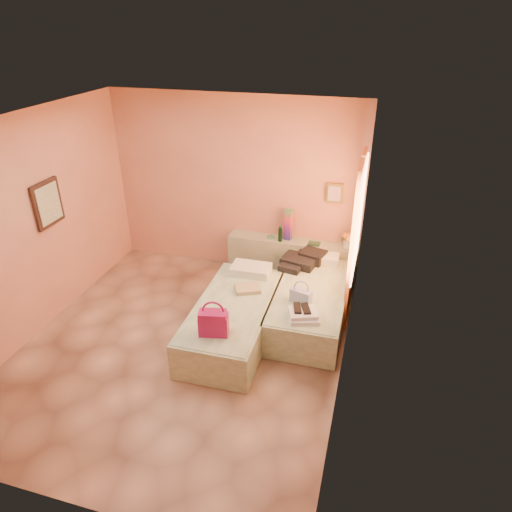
{
  "coord_description": "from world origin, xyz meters",
  "views": [
    {
      "loc": [
        2.16,
        -4.21,
        3.81
      ],
      "look_at": [
        0.73,
        0.85,
        0.99
      ],
      "focal_mm": 32.0,
      "sensor_mm": 36.0,
      "label": 1
    }
  ],
  "objects_px": {
    "headboard_ledge": "(292,259)",
    "water_bottle": "(280,234)",
    "bed_left": "(234,319)",
    "flower_vase": "(348,239)",
    "magenta_handbag": "(214,322)",
    "bed_right": "(310,303)",
    "green_book": "(314,244)",
    "blue_handbag": "(301,296)",
    "towel_stack": "(304,315)"
  },
  "relations": [
    {
      "from": "flower_vase",
      "to": "magenta_handbag",
      "type": "bearing_deg",
      "value": -118.73
    },
    {
      "from": "flower_vase",
      "to": "towel_stack",
      "type": "distance_m",
      "value": 1.83
    },
    {
      "from": "blue_handbag",
      "to": "towel_stack",
      "type": "distance_m",
      "value": 0.37
    },
    {
      "from": "bed_right",
      "to": "headboard_ledge",
      "type": "bearing_deg",
      "value": 113.85
    },
    {
      "from": "bed_left",
      "to": "bed_right",
      "type": "distance_m",
      "value": 1.11
    },
    {
      "from": "bed_left",
      "to": "flower_vase",
      "type": "height_order",
      "value": "flower_vase"
    },
    {
      "from": "green_book",
      "to": "magenta_handbag",
      "type": "xyz_separation_m",
      "value": [
        -0.79,
        -2.3,
        -0.01
      ]
    },
    {
      "from": "bed_right",
      "to": "blue_handbag",
      "type": "xyz_separation_m",
      "value": [
        -0.08,
        -0.38,
        0.34
      ]
    },
    {
      "from": "headboard_ledge",
      "to": "water_bottle",
      "type": "bearing_deg",
      "value": -158.9
    },
    {
      "from": "bed_left",
      "to": "headboard_ledge",
      "type": "bearing_deg",
      "value": 75.39
    },
    {
      "from": "headboard_ledge",
      "to": "magenta_handbag",
      "type": "bearing_deg",
      "value": -100.71
    },
    {
      "from": "headboard_ledge",
      "to": "water_bottle",
      "type": "distance_m",
      "value": 0.48
    },
    {
      "from": "headboard_ledge",
      "to": "green_book",
      "type": "relative_size",
      "value": 11.47
    },
    {
      "from": "flower_vase",
      "to": "towel_stack",
      "type": "relative_size",
      "value": 0.82
    },
    {
      "from": "green_book",
      "to": "flower_vase",
      "type": "xyz_separation_m",
      "value": [
        0.5,
        0.05,
        0.13
      ]
    },
    {
      "from": "blue_handbag",
      "to": "towel_stack",
      "type": "bearing_deg",
      "value": -55.31
    },
    {
      "from": "headboard_ledge",
      "to": "bed_right",
      "type": "xyz_separation_m",
      "value": [
        0.48,
        -1.05,
        -0.08
      ]
    },
    {
      "from": "bed_left",
      "to": "water_bottle",
      "type": "relative_size",
      "value": 8.54
    },
    {
      "from": "green_book",
      "to": "headboard_ledge",
      "type": "bearing_deg",
      "value": 174.03
    },
    {
      "from": "flower_vase",
      "to": "towel_stack",
      "type": "xyz_separation_m",
      "value": [
        -0.33,
        -1.78,
        -0.24
      ]
    },
    {
      "from": "blue_handbag",
      "to": "bed_left",
      "type": "bearing_deg",
      "value": -144.49
    },
    {
      "from": "headboard_ledge",
      "to": "magenta_handbag",
      "type": "height_order",
      "value": "magenta_handbag"
    },
    {
      "from": "towel_stack",
      "to": "blue_handbag",
      "type": "bearing_deg",
      "value": 107.31
    },
    {
      "from": "green_book",
      "to": "magenta_handbag",
      "type": "height_order",
      "value": "magenta_handbag"
    },
    {
      "from": "bed_left",
      "to": "bed_right",
      "type": "relative_size",
      "value": 1.0
    },
    {
      "from": "bed_right",
      "to": "towel_stack",
      "type": "height_order",
      "value": "towel_stack"
    },
    {
      "from": "bed_right",
      "to": "flower_vase",
      "type": "xyz_separation_m",
      "value": [
        0.36,
        1.05,
        0.54
      ]
    },
    {
      "from": "towel_stack",
      "to": "magenta_handbag",
      "type": "bearing_deg",
      "value": -149.48
    },
    {
      "from": "bed_right",
      "to": "towel_stack",
      "type": "xyz_separation_m",
      "value": [
        0.03,
        -0.73,
        0.3
      ]
    },
    {
      "from": "bed_right",
      "to": "towel_stack",
      "type": "bearing_deg",
      "value": -88.11
    },
    {
      "from": "green_book",
      "to": "blue_handbag",
      "type": "height_order",
      "value": "green_book"
    },
    {
      "from": "bed_left",
      "to": "flower_vase",
      "type": "bearing_deg",
      "value": 52.67
    },
    {
      "from": "headboard_ledge",
      "to": "towel_stack",
      "type": "height_order",
      "value": "headboard_ledge"
    },
    {
      "from": "bed_right",
      "to": "blue_handbag",
      "type": "bearing_deg",
      "value": -102.0
    },
    {
      "from": "green_book",
      "to": "bed_right",
      "type": "bearing_deg",
      "value": -80.48
    },
    {
      "from": "water_bottle",
      "to": "green_book",
      "type": "distance_m",
      "value": 0.54
    },
    {
      "from": "headboard_ledge",
      "to": "flower_vase",
      "type": "bearing_deg",
      "value": 0.13
    },
    {
      "from": "headboard_ledge",
      "to": "magenta_handbag",
      "type": "xyz_separation_m",
      "value": [
        -0.44,
        -2.35,
        0.33
      ]
    },
    {
      "from": "water_bottle",
      "to": "green_book",
      "type": "height_order",
      "value": "water_bottle"
    },
    {
      "from": "towel_stack",
      "to": "headboard_ledge",
      "type": "bearing_deg",
      "value": 106.12
    },
    {
      "from": "bed_right",
      "to": "water_bottle",
      "type": "bearing_deg",
      "value": 123.5
    },
    {
      "from": "bed_right",
      "to": "magenta_handbag",
      "type": "height_order",
      "value": "magenta_handbag"
    },
    {
      "from": "water_bottle",
      "to": "blue_handbag",
      "type": "xyz_separation_m",
      "value": [
        0.59,
        -1.36,
        -0.18
      ]
    },
    {
      "from": "bed_right",
      "to": "magenta_handbag",
      "type": "relative_size",
      "value": 5.94
    },
    {
      "from": "bed_right",
      "to": "magenta_handbag",
      "type": "xyz_separation_m",
      "value": [
        -0.92,
        -1.3,
        0.41
      ]
    },
    {
      "from": "bed_left",
      "to": "flower_vase",
      "type": "relative_size",
      "value": 6.97
    },
    {
      "from": "water_bottle",
      "to": "flower_vase",
      "type": "height_order",
      "value": "flower_vase"
    },
    {
      "from": "magenta_handbag",
      "to": "blue_handbag",
      "type": "bearing_deg",
      "value": 34.93
    },
    {
      "from": "bed_left",
      "to": "flower_vase",
      "type": "distance_m",
      "value": 2.19
    },
    {
      "from": "headboard_ledge",
      "to": "towel_stack",
      "type": "relative_size",
      "value": 5.86
    }
  ]
}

